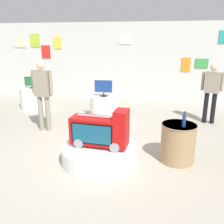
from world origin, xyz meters
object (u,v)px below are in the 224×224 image
at_px(display_pedestal_left_rear, 104,108).
at_px(display_pedestal_center_rear, 33,98).
at_px(novelty_firetruck_tv, 100,131).
at_px(bottle_on_side_table, 184,121).
at_px(shopper_browsing_near_truck, 43,91).
at_px(tv_on_center_rear, 32,82).
at_px(side_table_round, 178,142).
at_px(main_display_pedestal, 100,153).
at_px(shopper_browsing_rear, 212,89).
at_px(tv_on_left_rear, 103,87).

bearing_deg(display_pedestal_left_rear, display_pedestal_center_rear, 164.13).
relative_size(novelty_firetruck_tv, bottle_on_side_table, 3.80).
relative_size(display_pedestal_center_rear, shopper_browsing_near_truck, 0.48).
distance_m(display_pedestal_center_rear, tv_on_center_rear, 0.55).
bearing_deg(side_table_round, display_pedestal_center_rear, 146.86).
height_order(bottle_on_side_table, shopper_browsing_near_truck, shopper_browsing_near_truck).
bearing_deg(novelty_firetruck_tv, main_display_pedestal, 158.10).
xyz_separation_m(bottle_on_side_table, shopper_browsing_near_truck, (-3.28, 1.18, 0.18)).
bearing_deg(tv_on_center_rear, side_table_round, -33.09).
relative_size(display_pedestal_left_rear, shopper_browsing_rear, 0.48).
distance_m(main_display_pedestal, tv_on_center_rear, 4.56).
bearing_deg(display_pedestal_left_rear, tv_on_left_rear, -92.02).
relative_size(novelty_firetruck_tv, side_table_round, 1.47).
distance_m(tv_on_center_rear, bottle_on_side_table, 5.55).
bearing_deg(side_table_round, shopper_browsing_rear, 68.20).
bearing_deg(shopper_browsing_rear, bottle_on_side_table, -109.68).
xyz_separation_m(tv_on_left_rear, tv_on_center_rear, (-2.61, 0.74, -0.06)).
bearing_deg(main_display_pedestal, novelty_firetruck_tv, -21.90).
bearing_deg(main_display_pedestal, shopper_browsing_rear, 48.52).
bearing_deg(bottle_on_side_table, tv_on_left_rear, 130.60).
xyz_separation_m(tv_on_center_rear, shopper_browsing_rear, (5.55, -0.49, 0.07)).
relative_size(novelty_firetruck_tv, tv_on_left_rear, 2.03).
relative_size(tv_on_left_rear, bottle_on_side_table, 1.88).
xyz_separation_m(novelty_firetruck_tv, shopper_browsing_rear, (2.43, 2.78, 0.35)).
relative_size(main_display_pedestal, shopper_browsing_rear, 0.87).
relative_size(tv_on_left_rear, display_pedestal_center_rear, 0.64).
height_order(novelty_firetruck_tv, display_pedestal_left_rear, novelty_firetruck_tv).
relative_size(shopper_browsing_near_truck, shopper_browsing_rear, 1.07).
distance_m(tv_on_center_rear, side_table_round, 5.46).
xyz_separation_m(tv_on_center_rear, side_table_round, (4.56, -2.97, -0.52)).
distance_m(novelty_firetruck_tv, side_table_round, 1.48).
distance_m(shopper_browsing_near_truck, shopper_browsing_rear, 4.44).
xyz_separation_m(tv_on_left_rear, shopper_browsing_rear, (2.94, 0.25, 0.01)).
distance_m(tv_on_left_rear, display_pedestal_center_rear, 2.78).
bearing_deg(display_pedestal_center_rear, bottle_on_side_table, -33.79).
bearing_deg(tv_on_center_rear, novelty_firetruck_tv, -46.29).
distance_m(tv_on_left_rear, tv_on_center_rear, 2.71).
height_order(display_pedestal_left_rear, side_table_round, side_table_round).
xyz_separation_m(main_display_pedestal, tv_on_center_rear, (-3.10, 3.26, 0.74)).
bearing_deg(bottle_on_side_table, display_pedestal_center_rear, 146.21).
relative_size(tv_on_left_rear, shopper_browsing_rear, 0.33).
distance_m(side_table_round, shopper_browsing_near_truck, 3.45).
relative_size(display_pedestal_center_rear, bottle_on_side_table, 2.92).
bearing_deg(tv_on_center_rear, shopper_browsing_near_truck, -54.92).
bearing_deg(tv_on_left_rear, novelty_firetruck_tv, -78.53).
height_order(novelty_firetruck_tv, side_table_round, novelty_firetruck_tv).
relative_size(display_pedestal_left_rear, tv_on_center_rear, 1.75).
bearing_deg(shopper_browsing_near_truck, tv_on_left_rear, 42.34).
height_order(side_table_round, shopper_browsing_rear, shopper_browsing_rear).
distance_m(display_pedestal_left_rear, display_pedestal_center_rear, 2.71).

